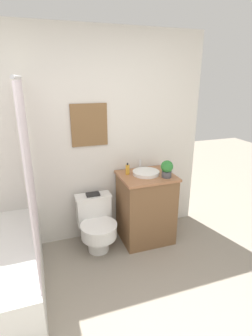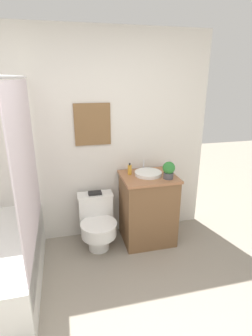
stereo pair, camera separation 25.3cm
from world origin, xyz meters
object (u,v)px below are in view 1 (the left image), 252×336
object	(u,v)px
soap_bottle	(128,169)
book_on_tank	(93,194)
sink	(146,173)
potted_plant	(167,168)
toilet	(97,224)

from	to	relation	value
soap_bottle	book_on_tank	xyz separation A→B (m)	(-0.42, 0.06, -0.29)
sink	book_on_tank	distance (m)	0.69
sink	book_on_tank	xyz separation A→B (m)	(-0.63, 0.13, -0.25)
sink	book_on_tank	bearing A→B (deg)	168.44
soap_bottle	potted_plant	bearing A→B (deg)	-31.00
soap_bottle	potted_plant	distance (m)	0.46
toilet	book_on_tank	distance (m)	0.35
sink	soap_bottle	xyz separation A→B (m)	(-0.21, 0.07, 0.04)
sink	book_on_tank	world-z (taller)	sink
potted_plant	book_on_tank	distance (m)	0.93
toilet	potted_plant	world-z (taller)	potted_plant
toilet	potted_plant	xyz separation A→B (m)	(0.82, -0.15, 0.65)
sink	soap_bottle	bearing A→B (deg)	160.88
soap_bottle	potted_plant	world-z (taller)	potted_plant
potted_plant	sink	bearing A→B (deg)	138.64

